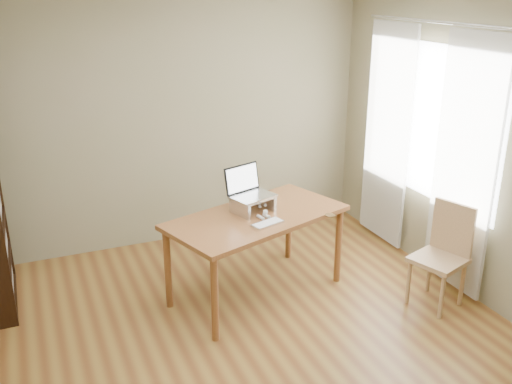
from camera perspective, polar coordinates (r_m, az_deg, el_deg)
name	(u,v)px	position (r m, az deg, el deg)	size (l,w,h in m)	color
room	(271,188)	(3.82, 1.51, 0.39)	(4.04, 4.54, 2.64)	brown
curtains	(422,147)	(5.47, 16.31, 4.32)	(0.03, 1.90, 2.25)	silver
desk	(257,224)	(4.85, 0.06, -3.26)	(1.69, 1.20, 0.75)	brown
laptop_stand	(253,203)	(4.85, -0.31, -1.07)	(0.32, 0.25, 0.13)	silver
laptop	(250,188)	(4.87, -0.60, 0.41)	(0.42, 0.40, 0.25)	silver
keyboard	(268,223)	(4.63, 1.16, -3.16)	(0.29, 0.19, 0.02)	silver
coaster	(330,215)	(4.85, 7.42, -2.31)	(0.09, 0.09, 0.01)	brown
cat	(251,204)	(4.89, -0.48, -1.22)	(0.23, 0.47, 0.14)	#453B36
chair	(445,253)	(5.04, 18.42, -5.77)	(0.50, 0.50, 0.89)	tan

